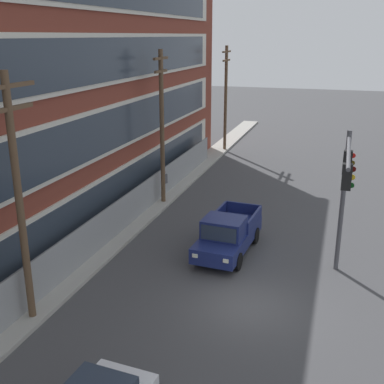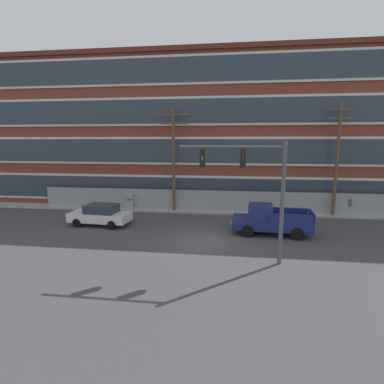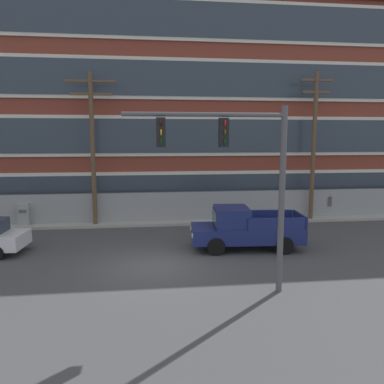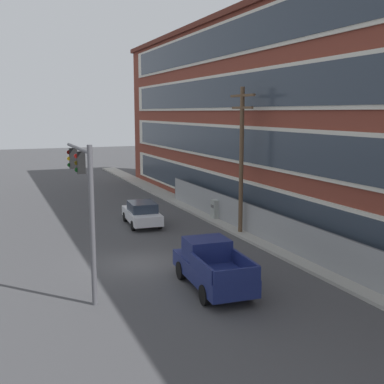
{
  "view_description": "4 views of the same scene",
  "coord_description": "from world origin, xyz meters",
  "px_view_note": "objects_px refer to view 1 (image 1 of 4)",
  "views": [
    {
      "loc": [
        -15.91,
        -2.74,
        9.81
      ],
      "look_at": [
        1.82,
        2.88,
        3.73
      ],
      "focal_mm": 45.0,
      "sensor_mm": 36.0,
      "label": 1
    },
    {
      "loc": [
        1.71,
        -17.86,
        6.19
      ],
      "look_at": [
        -1.05,
        3.03,
        2.55
      ],
      "focal_mm": 28.0,
      "sensor_mm": 36.0,
      "label": 2
    },
    {
      "loc": [
        -0.16,
        -14.68,
        5.15
      ],
      "look_at": [
        2.09,
        3.88,
        2.45
      ],
      "focal_mm": 35.0,
      "sensor_mm": 36.0,
      "label": 3
    },
    {
      "loc": [
        21.93,
        -6.35,
        7.36
      ],
      "look_at": [
        1.85,
        2.04,
        3.73
      ],
      "focal_mm": 45.0,
      "sensor_mm": 36.0,
      "label": 4
    }
  ],
  "objects_px": {
    "pickup_truck_navy": "(228,235)",
    "utility_pole_midblock": "(162,123)",
    "utility_pole_near_corner": "(18,190)",
    "traffic_signal_mast": "(345,184)",
    "pedestrian_near_cabinet": "(164,181)",
    "utility_pole_far_east": "(226,94)"
  },
  "relations": [
    {
      "from": "pickup_truck_navy",
      "to": "utility_pole_near_corner",
      "type": "bearing_deg",
      "value": 144.18
    },
    {
      "from": "utility_pole_near_corner",
      "to": "utility_pole_midblock",
      "type": "relative_size",
      "value": 0.97
    },
    {
      "from": "utility_pole_near_corner",
      "to": "pickup_truck_navy",
      "type": "bearing_deg",
      "value": -35.82
    },
    {
      "from": "pickup_truck_navy",
      "to": "utility_pole_far_east",
      "type": "bearing_deg",
      "value": 14.22
    },
    {
      "from": "pickup_truck_navy",
      "to": "utility_pole_near_corner",
      "type": "height_order",
      "value": "utility_pole_near_corner"
    },
    {
      "from": "pickup_truck_navy",
      "to": "utility_pole_far_east",
      "type": "distance_m",
      "value": 21.63
    },
    {
      "from": "pickup_truck_navy",
      "to": "utility_pole_far_east",
      "type": "relative_size",
      "value": 0.59
    },
    {
      "from": "traffic_signal_mast",
      "to": "pickup_truck_navy",
      "type": "bearing_deg",
      "value": 72.64
    },
    {
      "from": "traffic_signal_mast",
      "to": "utility_pole_midblock",
      "type": "xyz_separation_m",
      "value": [
        7.25,
        10.32,
        0.57
      ]
    },
    {
      "from": "utility_pole_midblock",
      "to": "pedestrian_near_cabinet",
      "type": "height_order",
      "value": "utility_pole_midblock"
    },
    {
      "from": "traffic_signal_mast",
      "to": "pedestrian_near_cabinet",
      "type": "height_order",
      "value": "traffic_signal_mast"
    },
    {
      "from": "pickup_truck_navy",
      "to": "utility_pole_midblock",
      "type": "height_order",
      "value": "utility_pole_midblock"
    },
    {
      "from": "utility_pole_near_corner",
      "to": "pedestrian_near_cabinet",
      "type": "xyz_separation_m",
      "value": [
        14.69,
        0.46,
        -3.94
      ]
    },
    {
      "from": "traffic_signal_mast",
      "to": "utility_pole_midblock",
      "type": "height_order",
      "value": "utility_pole_midblock"
    },
    {
      "from": "pickup_truck_navy",
      "to": "utility_pole_midblock",
      "type": "distance_m",
      "value": 8.8
    },
    {
      "from": "utility_pole_midblock",
      "to": "utility_pole_far_east",
      "type": "distance_m",
      "value": 14.9
    },
    {
      "from": "utility_pole_near_corner",
      "to": "utility_pole_far_east",
      "type": "bearing_deg",
      "value": -0.41
    },
    {
      "from": "pickup_truck_navy",
      "to": "utility_pole_near_corner",
      "type": "xyz_separation_m",
      "value": [
        -7.51,
        5.42,
        3.97
      ]
    },
    {
      "from": "utility_pole_midblock",
      "to": "utility_pole_near_corner",
      "type": "bearing_deg",
      "value": 179.83
    },
    {
      "from": "traffic_signal_mast",
      "to": "utility_pole_far_east",
      "type": "xyz_separation_m",
      "value": [
        22.15,
        10.16,
        0.62
      ]
    },
    {
      "from": "traffic_signal_mast",
      "to": "pedestrian_near_cabinet",
      "type": "bearing_deg",
      "value": 51.15
    },
    {
      "from": "utility_pole_near_corner",
      "to": "utility_pole_far_east",
      "type": "distance_m",
      "value": 28.12
    }
  ]
}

